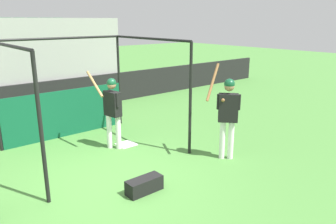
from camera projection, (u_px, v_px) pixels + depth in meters
name	position (u px, v px, depth m)	size (l,w,h in m)	color
ground_plane	(112.00, 180.00, 6.54)	(60.00, 60.00, 0.00)	#477F38
outfield_wall	(21.00, 101.00, 10.58)	(24.00, 0.12, 1.11)	black
bleacher_section	(0.00, 63.00, 11.82)	(7.60, 4.00, 3.19)	#9E9E99
batting_cage	(74.00, 99.00, 8.39)	(3.49, 3.16, 2.67)	black
home_plate	(126.00, 144.00, 8.42)	(0.44, 0.44, 0.02)	white
player_batter	(112.00, 107.00, 7.92)	(0.52, 0.86, 1.91)	white
player_waiting	(228.00, 111.00, 7.29)	(0.75, 0.63, 2.17)	white
equipment_bag	(144.00, 185.00, 6.07)	(0.70, 0.28, 0.28)	black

